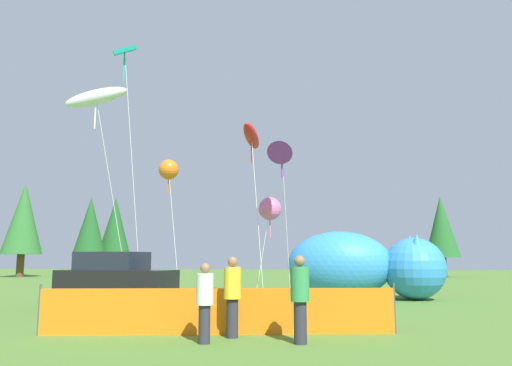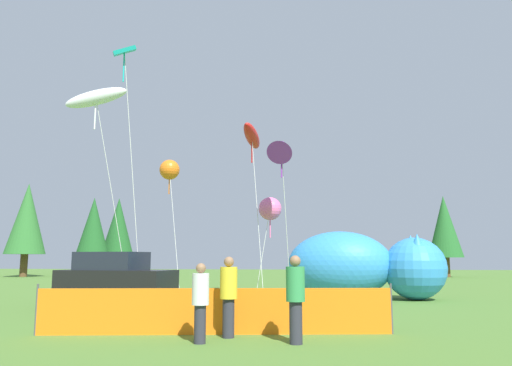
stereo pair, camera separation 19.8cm
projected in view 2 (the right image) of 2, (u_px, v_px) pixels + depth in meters
The scene contains 18 objects.
ground_plane at pixel (222, 317), 15.50m from camera, with size 120.00×120.00×0.00m, color #4C752D.
parked_car at pixel (115, 280), 18.25m from camera, with size 4.50×2.57×2.03m.
folding_chair at pixel (368, 307), 13.18m from camera, with size 0.68×0.68×0.91m.
inflatable_cat at pixel (361, 267), 22.24m from camera, with size 7.07×3.48×3.00m.
safety_fence at pixel (216, 311), 12.04m from camera, with size 8.56×1.10×1.21m.
spectator_in_white_shirt at pixel (229, 293), 11.65m from camera, with size 0.40×0.40×1.86m.
spectator_in_black_shirt at pixel (200, 299), 10.86m from camera, with size 0.37×0.37×1.71m.
spectator_in_red_shirt at pixel (296, 295), 10.80m from camera, with size 0.41×0.41×1.88m.
kite_white_ghost at pixel (96, 98), 20.00m from camera, with size 2.69×1.48×8.79m.
kite_purple_delta at pixel (281, 147), 20.80m from camera, with size 1.28×1.83×7.16m.
kite_pink_octopus at pixel (270, 209), 22.44m from camera, with size 1.16×1.05×4.52m.
kite_red_lizard at pixel (252, 137), 24.04m from camera, with size 1.15×3.73×8.13m.
kite_orange_flower at pixel (170, 170), 26.38m from camera, with size 1.74×2.47×6.96m.
kite_teal_diamond at pixel (125, 56), 20.08m from camera, with size 1.59×1.09×10.45m.
horizon_tree_east at pixel (27, 219), 47.75m from camera, with size 3.73×3.73×8.91m.
horizon_tree_west at pixel (93, 227), 53.12m from camera, with size 3.43×3.43×8.18m.
horizon_tree_mid at pixel (445, 227), 46.87m from camera, with size 3.18×3.18×7.59m.
horizon_tree_northeast at pixel (118, 227), 56.36m from camera, with size 3.56×3.56×8.50m.
Camera 2 is at (2.60, -15.77, 1.85)m, focal length 35.00 mm.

